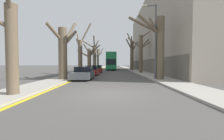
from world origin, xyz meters
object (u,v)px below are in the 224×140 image
Objects in this scene: street_tree_right_0 at (158,45)px; street_tree_right_2 at (132,54)px; street_tree_left_0 at (9,37)px; parked_car_2 at (97,69)px; street_tree_left_2 at (80,54)px; street_tree_right_1 at (141,52)px; parked_car_0 at (84,73)px; street_tree_left_5 at (98,58)px; street_tree_left_1 at (63,51)px; double_decker_bus at (112,60)px; street_tree_left_4 at (94,55)px; street_tree_left_3 at (89,58)px; lamp_post at (155,38)px; parked_car_1 at (92,71)px.

street_tree_right_2 reaches higher than street_tree_right_0.
street_tree_left_0 is 0.97× the size of street_tree_right_0.
parked_car_2 is at bearing 120.75° from street_tree_right_0.
street_tree_left_2 reaches higher than street_tree_right_1.
street_tree_right_1 is at bearing 53.26° from parked_car_0.
street_tree_left_5 is 1.50× the size of parked_car_0.
street_tree_left_5 is at bearing 95.55° from parked_car_2.
street_tree_right_0 reaches higher than street_tree_left_1.
double_decker_bus is 25.40m from parked_car_0.
street_tree_right_1 is (9.98, 3.70, 0.63)m from street_tree_left_2.
street_tree_left_4 is 0.74× the size of double_decker_bus.
street_tree_left_5 is at bearing 93.40° from parked_car_0.
street_tree_left_1 is 0.55× the size of double_decker_bus.
street_tree_left_0 reaches higher than parked_car_2.
street_tree_right_1 is 0.66× the size of double_decker_bus.
double_decker_bus is at bearing 25.91° from street_tree_left_4.
street_tree_left_1 is 0.80× the size of street_tree_left_2.
street_tree_left_5 is 13.22m from street_tree_right_2.
street_tree_left_0 reaches higher than street_tree_left_3.
double_decker_bus is at bearing 155.33° from street_tree_right_2.
street_tree_right_1 is at bearing 86.27° from lamp_post.
parked_car_0 is (1.88, -15.18, -2.17)m from street_tree_left_3.
double_decker_bus reaches higher than parked_car_1.
street_tree_left_2 is at bearing -103.97° from double_decker_bus.
street_tree_left_3 is 1.31× the size of parked_car_2.
street_tree_left_4 reaches higher than parked_car_1.
parked_car_1 is 0.59× the size of lamp_post.
double_decker_bus is 1.54× the size of lamp_post.
parked_car_0 is (-8.05, -10.78, -3.14)m from street_tree_right_1.
street_tree_right_1 is at bearing 88.39° from street_tree_right_0.
parked_car_2 is at bearing -56.33° from street_tree_left_3.
street_tree_left_2 is at bearing 146.13° from parked_car_1.
street_tree_right_2 reaches higher than double_decker_bus.
street_tree_left_4 is at bearing -89.93° from street_tree_left_5.
parked_car_2 is at bearing -126.85° from street_tree_right_2.
street_tree_left_4 is (0.08, 23.67, 0.91)m from street_tree_left_1.
street_tree_left_0 is at bearing -98.33° from parked_car_1.
street_tree_left_3 is at bearing 89.57° from street_tree_left_2.
street_tree_left_5 is at bearing 115.34° from street_tree_right_1.
street_tree_left_5 is 33.74m from lamp_post.
parked_car_2 is at bearing 69.89° from street_tree_left_2.
street_tree_right_2 is (9.88, 31.17, 1.28)m from street_tree_left_0.
street_tree_left_3 is 0.49× the size of double_decker_bus.
street_tree_right_2 is at bearing 67.36° from street_tree_left_1.
parked_car_0 is at bearing -126.74° from street_tree_right_1.
street_tree_left_4 is 8.72m from street_tree_left_5.
lamp_post is (-0.75, -11.49, 0.47)m from street_tree_right_1.
parked_car_0 is at bearing 174.49° from lamp_post.
street_tree_left_3 is 0.85× the size of street_tree_left_5.
street_tree_left_0 is 20.98m from parked_car_2.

